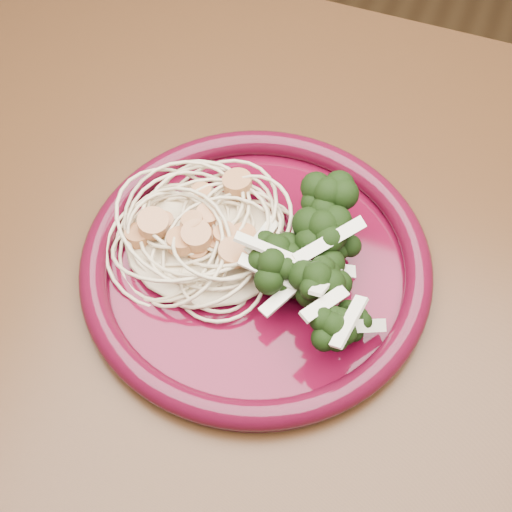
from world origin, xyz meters
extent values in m
cube|color=#472814|center=(0.00, 0.00, 0.73)|extent=(1.20, 0.80, 0.04)
cylinder|color=#4A0618|center=(0.11, 0.05, 0.75)|extent=(0.27, 0.27, 0.01)
torus|color=#4A091B|center=(0.11, 0.05, 0.76)|extent=(0.28, 0.28, 0.02)
ellipsoid|color=beige|center=(0.06, 0.05, 0.77)|extent=(0.13, 0.11, 0.03)
ellipsoid|color=black|center=(0.16, 0.05, 0.78)|extent=(0.08, 0.13, 0.05)
camera|label=1|loc=(0.22, -0.24, 1.22)|focal=50.00mm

